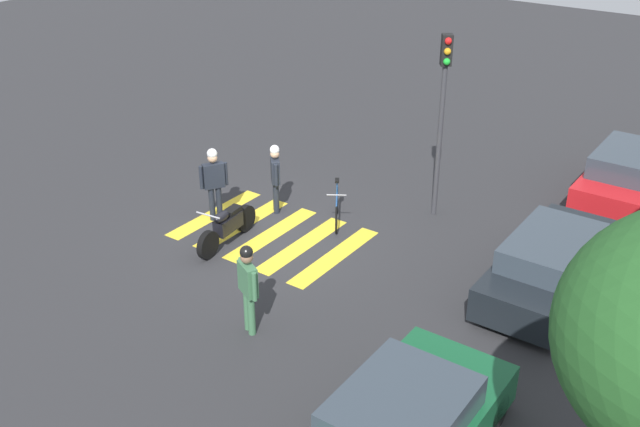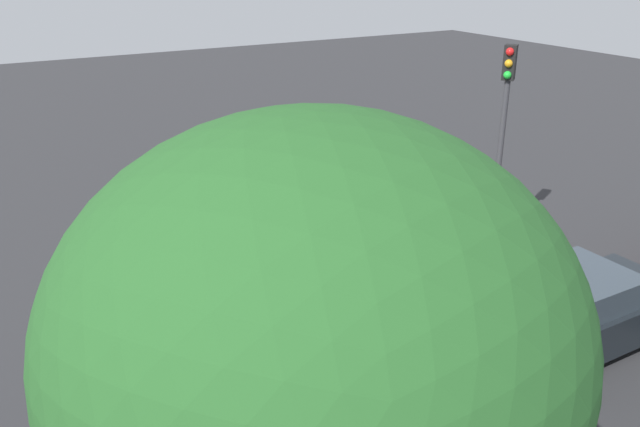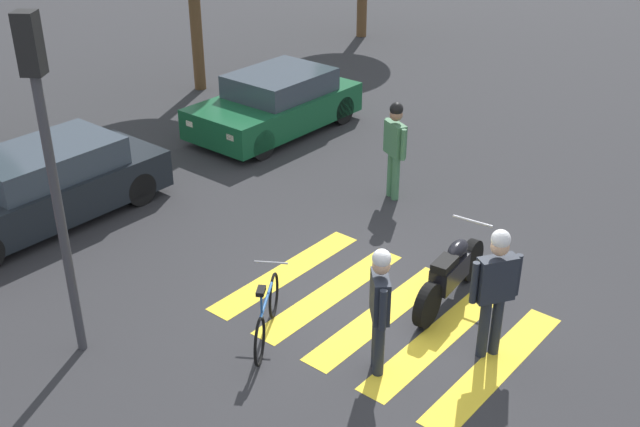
% 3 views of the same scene
% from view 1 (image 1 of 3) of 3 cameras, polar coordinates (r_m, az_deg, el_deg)
% --- Properties ---
extents(ground_plane, '(60.00, 60.00, 0.00)m').
position_cam_1_polar(ground_plane, '(17.29, -3.77, -1.60)').
color(ground_plane, '#2B2B2D').
extents(police_motorcycle, '(2.10, 0.62, 1.04)m').
position_cam_1_polar(police_motorcycle, '(16.77, -7.23, -0.95)').
color(police_motorcycle, black).
rests_on(police_motorcycle, ground_plane).
extents(leaning_bicycle, '(1.46, 0.97, 0.98)m').
position_cam_1_polar(leaning_bicycle, '(17.66, 1.30, 0.43)').
color(leaning_bicycle, black).
rests_on(leaning_bicycle, ground_plane).
extents(officer_on_foot, '(0.51, 0.48, 1.76)m').
position_cam_1_polar(officer_on_foot, '(17.91, -3.49, 3.09)').
color(officer_on_foot, '#1E232D').
rests_on(officer_on_foot, ground_plane).
extents(officer_by_motorcycle, '(0.60, 0.44, 1.85)m').
position_cam_1_polar(officer_by_motorcycle, '(17.64, -8.25, 2.69)').
color(officer_by_motorcycle, '#1E232D').
rests_on(officer_by_motorcycle, ground_plane).
extents(pedestrian_bystander, '(0.40, 0.63, 1.84)m').
position_cam_1_polar(pedestrian_bystander, '(13.48, -5.62, -5.38)').
color(pedestrian_bystander, '#3F724C').
rests_on(pedestrian_bystander, ground_plane).
extents(crosswalk_stripes, '(3.00, 4.05, 0.01)m').
position_cam_1_polar(crosswalk_stripes, '(17.29, -3.77, -1.59)').
color(crosswalk_stripes, yellow).
rests_on(crosswalk_stripes, ground_plane).
extents(car_red_convertible, '(4.32, 1.71, 1.36)m').
position_cam_1_polar(car_red_convertible, '(20.38, 22.80, 2.89)').
color(car_red_convertible, black).
rests_on(car_red_convertible, ground_plane).
extents(car_black_suv, '(4.43, 1.70, 1.33)m').
position_cam_1_polar(car_black_suv, '(15.57, 17.59, -3.73)').
color(car_black_suv, black).
rests_on(car_black_suv, ground_plane).
extents(car_green_compact, '(3.94, 1.89, 1.32)m').
position_cam_1_polar(car_green_compact, '(11.23, 6.65, -16.06)').
color(car_green_compact, black).
rests_on(car_green_compact, ground_plane).
extents(traffic_light_pole, '(0.35, 0.34, 4.45)m').
position_cam_1_polar(traffic_light_pole, '(17.26, 9.52, 8.79)').
color(traffic_light_pole, '#38383D').
rests_on(traffic_light_pole, ground_plane).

